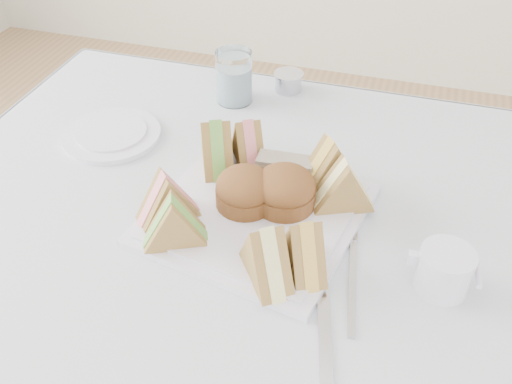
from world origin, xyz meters
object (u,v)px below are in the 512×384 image
(table, at_px, (222,381))
(serving_plate, at_px, (256,214))
(water_glass, at_px, (234,77))
(creamer_jug, at_px, (444,270))

(table, bearing_deg, serving_plate, 53.33)
(water_glass, relative_size, creamer_jug, 1.45)
(table, xyz_separation_m, serving_plate, (0.05, 0.06, 0.38))
(water_glass, bearing_deg, creamer_jug, -42.67)
(table, distance_m, creamer_jug, 0.52)
(table, height_order, serving_plate, serving_plate)
(serving_plate, xyz_separation_m, creamer_jug, (0.28, -0.06, 0.03))
(table, relative_size, creamer_jug, 12.44)
(serving_plate, height_order, water_glass, water_glass)
(water_glass, height_order, creamer_jug, water_glass)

